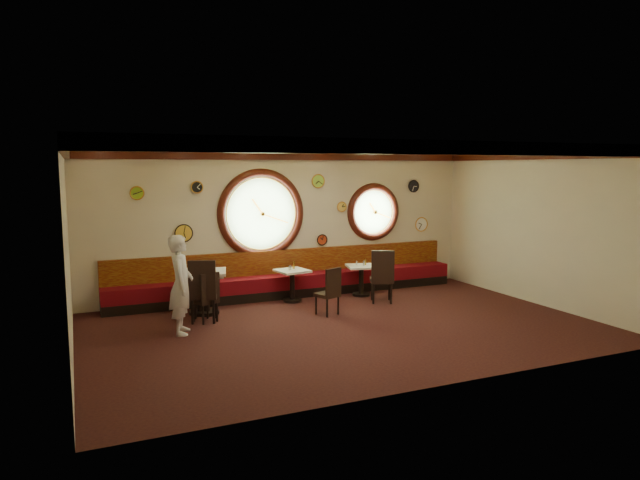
% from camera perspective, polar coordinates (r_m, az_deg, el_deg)
% --- Properties ---
extents(floor, '(9.00, 6.00, 0.00)m').
position_cam_1_polar(floor, '(10.40, 2.51, -8.71)').
color(floor, black).
rests_on(floor, ground).
extents(ceiling, '(9.00, 6.00, 0.02)m').
position_cam_1_polar(ceiling, '(10.00, 2.62, 9.21)').
color(ceiling, '#AF9231').
rests_on(ceiling, wall_back).
extents(wall_back, '(9.00, 0.02, 3.20)m').
position_cam_1_polar(wall_back, '(12.82, -3.35, 1.62)').
color(wall_back, beige).
rests_on(wall_back, floor).
extents(wall_front, '(9.00, 0.02, 3.20)m').
position_cam_1_polar(wall_front, '(7.53, 12.67, -2.56)').
color(wall_front, beige).
rests_on(wall_front, floor).
extents(wall_left, '(0.02, 6.00, 3.20)m').
position_cam_1_polar(wall_left, '(9.06, -23.93, -1.36)').
color(wall_left, beige).
rests_on(wall_left, floor).
extents(wall_right, '(0.02, 6.00, 3.20)m').
position_cam_1_polar(wall_right, '(12.70, 21.11, 1.09)').
color(wall_right, beige).
rests_on(wall_right, floor).
extents(molding_back, '(9.00, 0.10, 0.18)m').
position_cam_1_polar(molding_back, '(12.71, -3.32, 8.39)').
color(molding_back, '#38100A').
rests_on(molding_back, wall_back).
extents(molding_front, '(9.00, 0.10, 0.18)m').
position_cam_1_polar(molding_front, '(7.46, 12.77, 8.99)').
color(molding_front, '#38100A').
rests_on(molding_front, wall_back).
extents(molding_left, '(0.10, 6.00, 0.18)m').
position_cam_1_polar(molding_left, '(8.98, -24.11, 8.23)').
color(molding_left, '#38100A').
rests_on(molding_left, wall_back).
extents(molding_right, '(0.10, 6.00, 0.18)m').
position_cam_1_polar(molding_right, '(12.61, 21.27, 7.92)').
color(molding_right, '#38100A').
rests_on(molding_right, wall_back).
extents(banquette_base, '(8.00, 0.55, 0.20)m').
position_cam_1_polar(banquette_base, '(12.80, -2.86, -5.19)').
color(banquette_base, black).
rests_on(banquette_base, floor).
extents(banquette_seat, '(8.00, 0.55, 0.30)m').
position_cam_1_polar(banquette_seat, '(12.74, -2.87, -4.09)').
color(banquette_seat, '#5B0711').
rests_on(banquette_seat, banquette_base).
extents(banquette_back, '(8.00, 0.10, 0.55)m').
position_cam_1_polar(banquette_back, '(12.88, -3.23, -2.17)').
color(banquette_back, '#5E0D07').
rests_on(banquette_back, wall_back).
extents(porthole_left_glass, '(1.66, 0.02, 1.66)m').
position_cam_1_polar(porthole_left_glass, '(12.60, -5.91, 2.64)').
color(porthole_left_glass, '#93C375').
rests_on(porthole_left_glass, wall_back).
extents(porthole_left_frame, '(1.98, 0.18, 1.98)m').
position_cam_1_polar(porthole_left_frame, '(12.58, -5.89, 2.63)').
color(porthole_left_frame, '#38100A').
rests_on(porthole_left_frame, wall_back).
extents(porthole_left_ring, '(1.61, 0.03, 1.61)m').
position_cam_1_polar(porthole_left_ring, '(12.56, -5.85, 2.62)').
color(porthole_left_ring, gold).
rests_on(porthole_left_ring, wall_back).
extents(porthole_right_glass, '(1.10, 0.02, 1.10)m').
position_cam_1_polar(porthole_right_glass, '(13.71, 5.32, 2.81)').
color(porthole_right_glass, '#93C375').
rests_on(porthole_right_glass, wall_back).
extents(porthole_right_frame, '(1.38, 0.18, 1.38)m').
position_cam_1_polar(porthole_right_frame, '(13.70, 5.35, 2.81)').
color(porthole_right_frame, '#38100A').
rests_on(porthole_right_frame, wall_back).
extents(porthole_right_ring, '(1.09, 0.03, 1.09)m').
position_cam_1_polar(porthole_right_ring, '(13.67, 5.41, 2.80)').
color(porthole_right_ring, gold).
rests_on(porthole_right_ring, wall_back).
extents(wall_clock_0, '(0.30, 0.03, 0.30)m').
position_cam_1_polar(wall_clock_0, '(13.00, -0.20, 5.91)').
color(wall_clock_0, '#A9DF45').
rests_on(wall_clock_0, wall_back).
extents(wall_clock_1, '(0.34, 0.03, 0.34)m').
position_cam_1_polar(wall_clock_1, '(14.41, 10.08, 1.55)').
color(wall_clock_1, white).
rests_on(wall_clock_1, wall_back).
extents(wall_clock_2, '(0.26, 0.03, 0.26)m').
position_cam_1_polar(wall_clock_2, '(12.00, -17.84, 4.49)').
color(wall_clock_2, '#8DC627').
rests_on(wall_clock_2, wall_back).
extents(wall_clock_3, '(0.24, 0.03, 0.24)m').
position_cam_1_polar(wall_clock_3, '(13.14, 0.20, 0.02)').
color(wall_clock_3, red).
rests_on(wall_clock_3, wall_back).
extents(wall_clock_4, '(0.24, 0.03, 0.24)m').
position_cam_1_polar(wall_clock_4, '(12.18, -12.21, 5.18)').
color(wall_clock_4, black).
rests_on(wall_clock_4, wall_back).
extents(wall_clock_5, '(0.28, 0.03, 0.28)m').
position_cam_1_polar(wall_clock_5, '(14.21, 9.32, 5.33)').
color(wall_clock_5, black).
rests_on(wall_clock_5, wall_back).
extents(wall_clock_6, '(0.22, 0.03, 0.22)m').
position_cam_1_polar(wall_clock_6, '(13.28, 2.18, 3.34)').
color(wall_clock_6, gold).
rests_on(wall_clock_6, wall_back).
extents(wall_clock_7, '(0.36, 0.03, 0.36)m').
position_cam_1_polar(wall_clock_7, '(12.19, -13.48, 0.67)').
color(wall_clock_7, yellow).
rests_on(wall_clock_7, wall_back).
extents(table_a, '(0.80, 0.80, 0.78)m').
position_cam_1_polar(table_a, '(11.41, -11.91, -4.86)').
color(table_a, black).
rests_on(table_a, floor).
extents(table_b, '(0.95, 0.95, 0.86)m').
position_cam_1_polar(table_b, '(11.39, -11.34, -4.61)').
color(table_b, black).
rests_on(table_b, floor).
extents(table_c, '(0.73, 0.73, 0.69)m').
position_cam_1_polar(table_c, '(12.23, -2.79, -4.17)').
color(table_c, black).
rests_on(table_c, floor).
extents(table_d, '(0.76, 0.76, 0.69)m').
position_cam_1_polar(table_d, '(12.80, 4.15, -3.67)').
color(table_d, black).
rests_on(table_d, floor).
extents(chair_a, '(0.63, 0.63, 0.73)m').
position_cam_1_polar(chair_a, '(10.73, -11.62, -4.62)').
color(chair_a, black).
rests_on(chair_a, floor).
extents(chair_b, '(0.51, 0.51, 0.58)m').
position_cam_1_polar(chair_b, '(10.77, -11.19, -5.33)').
color(chair_b, black).
rests_on(chair_b, floor).
extents(chair_c, '(0.51, 0.51, 0.58)m').
position_cam_1_polar(chair_c, '(11.08, 1.03, -4.84)').
color(chair_c, black).
rests_on(chair_c, floor).
extents(chair_d, '(0.63, 0.63, 0.71)m').
position_cam_1_polar(chair_d, '(12.10, 6.24, -3.28)').
color(chair_d, black).
rests_on(chair_d, floor).
extents(condiment_a_salt, '(0.04, 0.04, 0.11)m').
position_cam_1_polar(condiment_a_salt, '(11.36, -12.19, -3.16)').
color(condiment_a_salt, '#BBBABF').
rests_on(condiment_a_salt, table_a).
extents(condiment_b_salt, '(0.03, 0.03, 0.09)m').
position_cam_1_polar(condiment_b_salt, '(11.34, -12.17, -2.81)').
color(condiment_b_salt, silver).
rests_on(condiment_b_salt, table_b).
extents(condiment_c_salt, '(0.04, 0.04, 0.10)m').
position_cam_1_polar(condiment_c_salt, '(12.15, -3.10, -2.78)').
color(condiment_c_salt, silver).
rests_on(condiment_c_salt, table_c).
extents(condiment_d_salt, '(0.04, 0.04, 0.10)m').
position_cam_1_polar(condiment_d_salt, '(12.78, 3.68, -2.30)').
color(condiment_d_salt, silver).
rests_on(condiment_d_salt, table_d).
extents(condiment_a_pepper, '(0.03, 0.03, 0.09)m').
position_cam_1_polar(condiment_a_pepper, '(11.37, -11.93, -3.21)').
color(condiment_a_pepper, '#BBBBC0').
rests_on(condiment_a_pepper, table_a).
extents(condiment_b_pepper, '(0.03, 0.03, 0.09)m').
position_cam_1_polar(condiment_b_pepper, '(11.27, -10.92, -2.85)').
color(condiment_b_pepper, silver).
rests_on(condiment_b_pepper, table_b).
extents(condiment_c_pepper, '(0.04, 0.04, 0.10)m').
position_cam_1_polar(condiment_c_pepper, '(12.19, -2.94, -2.75)').
color(condiment_c_pepper, silver).
rests_on(condiment_c_pepper, table_c).
extents(condiment_d_pepper, '(0.04, 0.04, 0.11)m').
position_cam_1_polar(condiment_d_pepper, '(12.73, 4.40, -2.32)').
color(condiment_d_pepper, silver).
rests_on(condiment_d_pepper, table_d).
extents(condiment_a_bottle, '(0.05, 0.05, 0.15)m').
position_cam_1_polar(condiment_a_bottle, '(11.50, -11.34, -2.92)').
color(condiment_a_bottle, gold).
rests_on(condiment_a_bottle, table_a).
extents(condiment_b_bottle, '(0.04, 0.04, 0.14)m').
position_cam_1_polar(condiment_b_bottle, '(11.41, -10.81, -2.59)').
color(condiment_b_bottle, gold).
rests_on(condiment_b_bottle, table_b).
extents(condiment_c_bottle, '(0.05, 0.05, 0.16)m').
position_cam_1_polar(condiment_c_bottle, '(12.29, -2.66, -2.51)').
color(condiment_c_bottle, gold).
rests_on(condiment_c_bottle, table_c).
extents(condiment_d_bottle, '(0.04, 0.04, 0.14)m').
position_cam_1_polar(condiment_d_bottle, '(12.82, 4.55, -2.19)').
color(condiment_d_bottle, gold).
rests_on(condiment_d_bottle, table_d).
extents(waiter, '(0.55, 0.71, 1.72)m').
position_cam_1_polar(waiter, '(10.10, -13.72, -4.35)').
color(waiter, white).
rests_on(waiter, floor).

